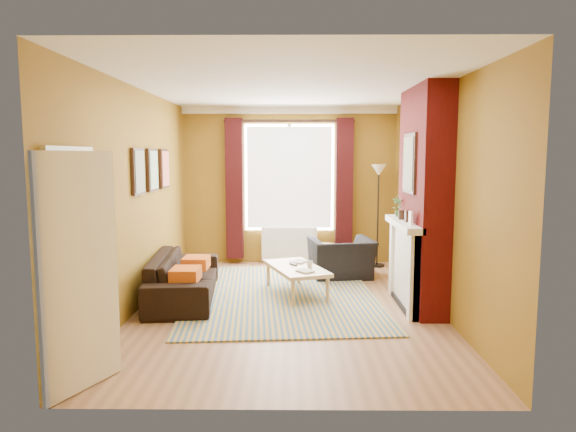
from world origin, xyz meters
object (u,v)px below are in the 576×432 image
at_px(coffee_table, 296,269).
at_px(floor_lamp, 378,186).
at_px(armchair, 341,258).
at_px(wicker_stool, 326,255).
at_px(sofa, 184,277).

distance_m(coffee_table, floor_lamp, 2.58).
bearing_deg(armchair, wicker_stool, -86.95).
bearing_deg(coffee_table, armchair, 34.78).
bearing_deg(floor_lamp, wicker_stool, 180.00).
bearing_deg(sofa, coffee_table, -87.43).
xyz_separation_m(armchair, floor_lamp, (0.71, 0.83, 1.10)).
height_order(armchair, wicker_stool, armchair).
height_order(armchair, floor_lamp, floor_lamp).
distance_m(wicker_stool, floor_lamp, 1.51).
bearing_deg(coffee_table, sofa, 168.08).
xyz_separation_m(sofa, armchair, (2.26, 1.24, 0.01)).
relative_size(armchair, coffee_table, 0.72).
relative_size(armchair, wicker_stool, 2.43).
distance_m(sofa, armchair, 2.58).
xyz_separation_m(armchair, coffee_table, (-0.73, -1.03, 0.05)).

